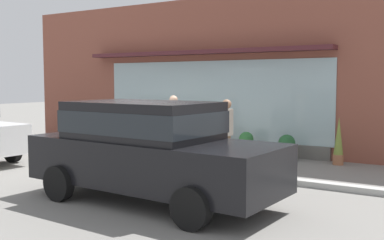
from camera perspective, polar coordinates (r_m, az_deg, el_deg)
ground_plane at (r=11.79m, az=-6.41°, el=-5.37°), size 60.00×60.00×0.00m
curb_strip at (r=11.63m, az=-7.03°, el=-5.22°), size 14.00×0.24×0.12m
storefront at (r=14.24m, az=1.54°, el=5.40°), size 14.00×0.81×4.55m
fire_hydrant at (r=12.21m, az=-5.35°, el=-2.73°), size 0.44×0.41×0.97m
pedestrian_with_handbag at (r=12.52m, az=-2.16°, el=-0.21°), size 0.61×0.39×1.69m
pedestrian_passerby at (r=10.79m, az=4.24°, el=-1.15°), size 0.23×0.45×1.65m
parked_car_black at (r=8.01m, az=-5.30°, el=-3.22°), size 4.58×2.09×1.72m
potted_plant_by_entrance at (r=12.44m, az=11.51°, el=-3.22°), size 0.44×0.44×0.68m
potted_plant_corner_tall at (r=13.48m, az=-0.64°, el=-2.23°), size 0.54×0.54×0.80m
potted_plant_window_center at (r=16.71m, az=-13.44°, el=-1.57°), size 0.30×0.30×0.50m
potted_plant_near_hydrant at (r=12.88m, az=6.65°, el=-2.86°), size 0.40×0.40×0.69m
potted_plant_window_right at (r=15.47m, az=-10.94°, el=-1.38°), size 0.41×0.41×0.91m
potted_plant_trailing_edge at (r=12.09m, az=17.49°, el=-2.56°), size 0.26×0.26×1.19m
potted_plant_doorstep at (r=13.01m, az=2.93°, el=-2.61°), size 0.45×0.45×0.84m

